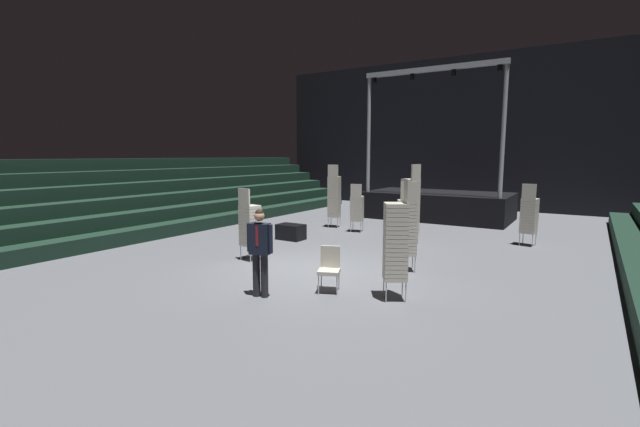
# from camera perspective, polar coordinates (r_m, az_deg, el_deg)

# --- Properties ---
(ground_plane) EXTENTS (22.00, 30.00, 0.10)m
(ground_plane) POSITION_cam_1_polar(r_m,az_deg,el_deg) (10.92, -0.95, -7.62)
(ground_plane) COLOR #515459
(arena_end_wall) EXTENTS (22.00, 0.30, 8.00)m
(arena_end_wall) POSITION_cam_1_polar(r_m,az_deg,el_deg) (24.52, 18.93, 10.04)
(arena_end_wall) COLOR black
(arena_end_wall) RESTS_ON ground_plane
(bleacher_bank_left) EXTENTS (4.50, 24.00, 2.70)m
(bleacher_bank_left) POSITION_cam_1_polar(r_m,az_deg,el_deg) (17.59, -23.63, 2.23)
(bleacher_bank_left) COLOR black
(bleacher_bank_left) RESTS_ON ground_plane
(stage_riser) EXTENTS (6.13, 3.36, 6.40)m
(stage_riser) POSITION_cam_1_polar(r_m,az_deg,el_deg) (20.05, 15.36, 1.30)
(stage_riser) COLOR black
(stage_riser) RESTS_ON ground_plane
(man_with_tie) EXTENTS (0.57, 0.31, 1.79)m
(man_with_tie) POSITION_cam_1_polar(r_m,az_deg,el_deg) (8.69, -7.98, -4.47)
(man_with_tie) COLOR black
(man_with_tie) RESTS_ON ground_plane
(chair_stack_front_left) EXTENTS (0.48, 0.48, 1.96)m
(chair_stack_front_left) POSITION_cam_1_polar(r_m,az_deg,el_deg) (11.79, -9.28, -1.43)
(chair_stack_front_left) COLOR #B2B5BA
(chair_stack_front_left) RESTS_ON ground_plane
(chair_stack_front_right) EXTENTS (0.60, 0.60, 2.22)m
(chair_stack_front_right) POSITION_cam_1_polar(r_m,az_deg,el_deg) (10.74, 11.46, -1.69)
(chair_stack_front_right) COLOR #B2B5BA
(chair_stack_front_right) RESTS_ON ground_plane
(chair_stack_mid_left) EXTENTS (0.60, 0.60, 2.39)m
(chair_stack_mid_left) POSITION_cam_1_polar(r_m,az_deg,el_deg) (8.54, 10.03, -3.51)
(chair_stack_mid_left) COLOR #B2B5BA
(chair_stack_mid_left) RESTS_ON ground_plane
(chair_stack_mid_right) EXTENTS (0.50, 0.50, 1.96)m
(chair_stack_mid_right) POSITION_cam_1_polar(r_m,az_deg,el_deg) (15.00, 25.97, -0.16)
(chair_stack_mid_right) COLOR #B2B5BA
(chair_stack_mid_right) RESTS_ON ground_plane
(chair_stack_mid_centre) EXTENTS (0.56, 0.56, 2.56)m
(chair_stack_mid_centre) POSITION_cam_1_polar(r_m,az_deg,el_deg) (13.98, 11.88, 1.16)
(chair_stack_mid_centre) COLOR #B2B5BA
(chair_stack_mid_centre) RESTS_ON ground_plane
(chair_stack_rear_left) EXTENTS (0.54, 0.54, 2.48)m
(chair_stack_rear_left) POSITION_cam_1_polar(r_m,az_deg,el_deg) (16.97, 1.90, 2.31)
(chair_stack_rear_left) COLOR #B2B5BA
(chair_stack_rear_left) RESTS_ON ground_plane
(chair_stack_rear_right) EXTENTS (0.54, 0.54, 1.79)m
(chair_stack_rear_right) POSITION_cam_1_polar(r_m,az_deg,el_deg) (16.04, 4.92, 0.76)
(chair_stack_rear_right) COLOR #B2B5BA
(chair_stack_rear_right) RESTS_ON ground_plane
(equipment_road_case) EXTENTS (0.90, 0.61, 0.52)m
(equipment_road_case) POSITION_cam_1_polar(r_m,az_deg,el_deg) (14.61, -3.89, -2.45)
(equipment_road_case) COLOR black
(equipment_road_case) RESTS_ON ground_plane
(loose_chair_near_man) EXTENTS (0.58, 0.58, 0.95)m
(loose_chair_near_man) POSITION_cam_1_polar(r_m,az_deg,el_deg) (9.07, 1.26, -7.00)
(loose_chair_near_man) COLOR #B2B5BA
(loose_chair_near_man) RESTS_ON ground_plane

